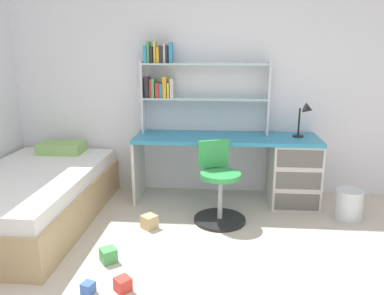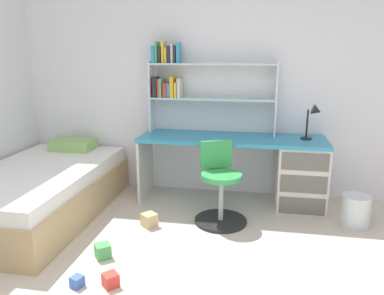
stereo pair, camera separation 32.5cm
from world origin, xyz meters
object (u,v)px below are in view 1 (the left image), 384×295
at_px(toy_block_blue_1, 88,288).
at_px(bookshelf_hutch, 183,81).
at_px(toy_block_red_4, 123,284).
at_px(toy_block_natural_0, 149,222).
at_px(desk_lamp, 306,114).
at_px(waste_bin, 349,204).
at_px(bed_platform, 32,197).
at_px(toy_block_green_3, 108,255).
at_px(desk, 275,166).
at_px(swivel_chair, 219,190).

bearing_deg(toy_block_blue_1, bookshelf_hutch, 76.85).
bearing_deg(toy_block_red_4, toy_block_natural_0, 90.22).
xyz_separation_m(desk_lamp, waste_bin, (0.40, -0.41, -0.85)).
bearing_deg(waste_bin, bed_platform, -174.39).
height_order(toy_block_natural_0, toy_block_green_3, toy_block_natural_0).
height_order(desk, swivel_chair, swivel_chair).
xyz_separation_m(desk_lamp, bed_platform, (-2.77, -0.73, -0.75)).
bearing_deg(swivel_chair, toy_block_red_4, -118.18).
bearing_deg(desk_lamp, toy_block_blue_1, -134.77).
relative_size(desk, toy_block_green_3, 17.24).
height_order(swivel_chair, toy_block_blue_1, swivel_chair).
height_order(desk, toy_block_blue_1, desk).
bearing_deg(bed_platform, waste_bin, 5.61).
bearing_deg(bed_platform, desk_lamp, 14.69).
relative_size(swivel_chair, toy_block_natural_0, 6.22).
xyz_separation_m(bookshelf_hutch, desk_lamp, (1.34, -0.17, -0.34)).
distance_m(desk_lamp, toy_block_blue_1, 2.75).
relative_size(toy_block_blue_1, toy_block_green_3, 0.69).
height_order(waste_bin, toy_block_natural_0, waste_bin).
relative_size(bed_platform, toy_block_blue_1, 25.59).
distance_m(desk, bookshelf_hutch, 1.40).
bearing_deg(desk_lamp, toy_block_green_3, -141.63).
xyz_separation_m(toy_block_green_3, toy_block_red_4, (0.22, -0.37, -0.01)).
relative_size(toy_block_blue_1, toy_block_red_4, 0.79).
distance_m(waste_bin, toy_block_green_3, 2.41).
xyz_separation_m(desk, bed_platform, (-2.47, -0.71, -0.17)).
height_order(desk, bed_platform, desk).
bearing_deg(desk, toy_block_green_3, -136.65).
relative_size(desk, bed_platform, 0.98).
bearing_deg(bookshelf_hutch, swivel_chair, -59.12).
height_order(bed_platform, toy_block_red_4, bed_platform).
bearing_deg(waste_bin, toy_block_green_3, -155.43).
distance_m(swivel_chair, waste_bin, 1.33).
height_order(bookshelf_hutch, toy_block_green_3, bookshelf_hutch).
distance_m(desk_lamp, waste_bin, 1.03).
height_order(swivel_chair, toy_block_natural_0, swivel_chair).
bearing_deg(toy_block_natural_0, bookshelf_hutch, 76.43).
bearing_deg(toy_block_red_4, bed_platform, 138.60).
bearing_deg(desk, toy_block_red_4, -125.69).
xyz_separation_m(desk, swivel_chair, (-0.61, -0.53, -0.10)).
bearing_deg(swivel_chair, desk, 41.28).
distance_m(bookshelf_hutch, toy_block_blue_1, 2.43).
bearing_deg(desk, swivel_chair, -138.72).
bearing_deg(desk, desk_lamp, 2.58).
relative_size(desk, toy_block_natural_0, 15.75).
distance_m(desk, toy_block_blue_1, 2.39).
xyz_separation_m(swivel_chair, waste_bin, (1.31, 0.13, -0.16)).
height_order(desk_lamp, toy_block_green_3, desk_lamp).
bearing_deg(desk_lamp, waste_bin, -45.96).
bearing_deg(toy_block_green_3, bookshelf_hutch, 74.38).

